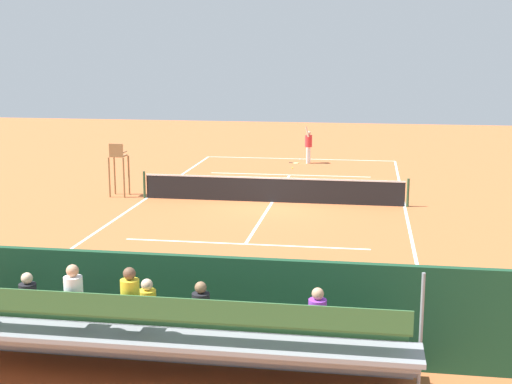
% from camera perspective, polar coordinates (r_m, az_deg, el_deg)
% --- Properties ---
extents(ground_plane, '(60.00, 60.00, 0.00)m').
position_cam_1_polar(ground_plane, '(27.35, 1.31, -0.82)').
color(ground_plane, '#BC6033').
extents(court_line_markings, '(10.10, 22.20, 0.01)m').
position_cam_1_polar(court_line_markings, '(27.38, 1.32, -0.79)').
color(court_line_markings, white).
rests_on(court_line_markings, ground).
extents(tennis_net, '(10.30, 0.10, 1.07)m').
position_cam_1_polar(tennis_net, '(27.25, 1.32, 0.21)').
color(tennis_net, black).
rests_on(tennis_net, ground).
extents(backdrop_wall, '(18.00, 0.16, 2.00)m').
position_cam_1_polar(backdrop_wall, '(13.85, -6.57, -8.98)').
color(backdrop_wall, '#194228').
rests_on(backdrop_wall, ground).
extents(bleacher_stand, '(9.06, 2.40, 2.48)m').
position_cam_1_polar(bleacher_stand, '(12.68, -9.06, -11.13)').
color(bleacher_stand, gray).
rests_on(bleacher_stand, ground).
extents(umpire_chair, '(0.67, 0.67, 2.14)m').
position_cam_1_polar(umpire_chair, '(28.73, -10.99, 2.24)').
color(umpire_chair, olive).
rests_on(umpire_chair, ground).
extents(courtside_bench, '(1.80, 0.40, 0.93)m').
position_cam_1_polar(courtside_bench, '(14.23, 5.94, -10.29)').
color(courtside_bench, '#9E754C').
rests_on(courtside_bench, ground).
extents(equipment_bag, '(0.90, 0.36, 0.36)m').
position_cam_1_polar(equipment_bag, '(14.50, -2.57, -11.43)').
color(equipment_bag, black).
rests_on(equipment_bag, ground).
extents(tennis_player, '(0.44, 0.56, 1.93)m').
position_cam_1_polar(tennis_player, '(36.53, 4.23, 3.89)').
color(tennis_player, white).
rests_on(tennis_player, ground).
extents(tennis_racket, '(0.58, 0.41, 0.03)m').
position_cam_1_polar(tennis_racket, '(36.60, 3.18, 2.33)').
color(tennis_racket, black).
rests_on(tennis_racket, ground).
extents(tennis_ball_near, '(0.07, 0.07, 0.07)m').
position_cam_1_polar(tennis_ball_near, '(34.98, 2.94, 1.94)').
color(tennis_ball_near, '#CCDB33').
rests_on(tennis_ball_near, ground).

